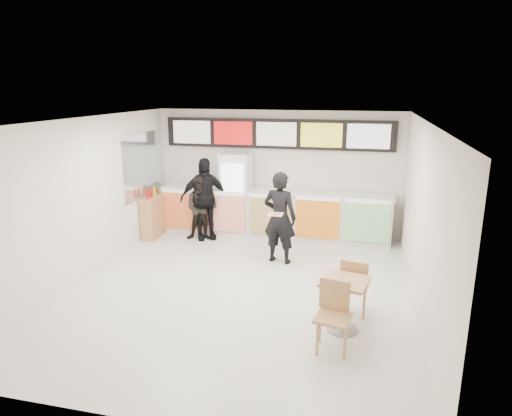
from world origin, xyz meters
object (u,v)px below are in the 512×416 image
(customer_left, at_px, (201,208))
(condiment_ledge, at_px, (153,216))
(customer_mid, at_px, (204,199))
(service_counter, at_px, (273,214))
(drinks_fridge, at_px, (236,194))
(customer_main, at_px, (280,218))
(cafe_table, at_px, (344,296))

(customer_left, bearing_deg, condiment_ledge, 168.90)
(customer_mid, bearing_deg, condiment_ledge, 155.62)
(service_counter, relative_size, drinks_fridge, 2.78)
(customer_mid, relative_size, condiment_ledge, 1.65)
(drinks_fridge, xyz_separation_m, customer_main, (1.39, -1.63, -0.05))
(service_counter, relative_size, cafe_table, 3.27)
(service_counter, distance_m, drinks_fridge, 1.03)
(customer_main, height_order, customer_left, customer_main)
(drinks_fridge, distance_m, cafe_table, 5.02)
(customer_main, distance_m, customer_left, 2.28)
(customer_main, distance_m, condiment_ledge, 3.44)
(drinks_fridge, height_order, customer_left, drinks_fridge)
(drinks_fridge, relative_size, customer_left, 1.29)
(customer_mid, relative_size, cafe_table, 1.15)
(customer_left, relative_size, condiment_ledge, 1.30)
(service_counter, distance_m, customer_main, 1.72)
(customer_left, xyz_separation_m, condiment_ledge, (-1.22, -0.04, -0.26))
(service_counter, height_order, condiment_ledge, condiment_ledge)
(customer_mid, bearing_deg, cafe_table, -76.06)
(cafe_table, bearing_deg, customer_main, 131.53)
(drinks_fridge, xyz_separation_m, cafe_table, (2.82, -4.13, -0.44))
(cafe_table, bearing_deg, drinks_fridge, 136.06)
(condiment_ledge, bearing_deg, cafe_table, -36.19)
(drinks_fridge, distance_m, customer_main, 2.14)
(cafe_table, bearing_deg, customer_left, 146.77)
(service_counter, bearing_deg, cafe_table, -65.35)
(drinks_fridge, distance_m, customer_mid, 0.83)
(service_counter, xyz_separation_m, cafe_table, (1.89, -4.11, -0.01))
(service_counter, bearing_deg, customer_mid, -160.73)
(customer_main, bearing_deg, customer_mid, -17.46)
(customer_mid, height_order, condiment_ledge, customer_mid)
(drinks_fridge, distance_m, condiment_ledge, 2.06)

